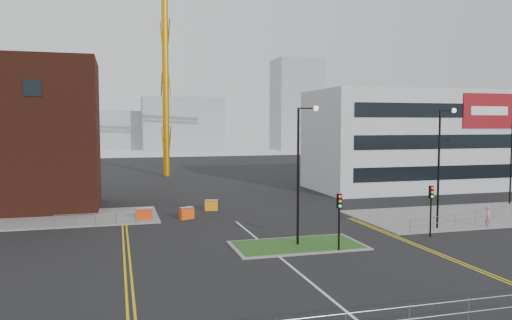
% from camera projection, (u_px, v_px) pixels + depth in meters
% --- Properties ---
extents(ground, '(200.00, 200.00, 0.00)m').
position_uv_depth(ground, '(316.00, 287.00, 24.45)').
color(ground, black).
rests_on(ground, ground).
extents(pavement_right, '(24.00, 10.00, 0.12)m').
position_uv_depth(pavement_right, '(488.00, 214.00, 43.80)').
color(pavement_right, slate).
rests_on(pavement_right, ground).
extents(island_kerb, '(8.60, 4.60, 0.08)m').
position_uv_depth(island_kerb, '(298.00, 245.00, 32.67)').
color(island_kerb, slate).
rests_on(island_kerb, ground).
extents(grass_island, '(8.00, 4.00, 0.12)m').
position_uv_depth(grass_island, '(298.00, 245.00, 32.67)').
color(grass_island, '#264F1A').
rests_on(grass_island, ground).
extents(office_block, '(25.00, 12.20, 12.00)m').
position_uv_depth(office_block, '(413.00, 140.00, 61.71)').
color(office_block, '#ACAFB1').
rests_on(office_block, ground).
extents(streetlamp_island, '(1.46, 0.36, 9.18)m').
position_uv_depth(streetlamp_island, '(301.00, 164.00, 32.34)').
color(streetlamp_island, black).
rests_on(streetlamp_island, ground).
extents(streetlamp_right_near, '(1.46, 0.36, 9.18)m').
position_uv_depth(streetlamp_right_near, '(441.00, 158.00, 37.48)').
color(streetlamp_right_near, black).
rests_on(streetlamp_right_near, ground).
extents(traffic_light_island, '(0.28, 0.33, 3.65)m').
position_uv_depth(traffic_light_island, '(339.00, 211.00, 31.09)').
color(traffic_light_island, black).
rests_on(traffic_light_island, ground).
extents(traffic_light_right, '(0.28, 0.33, 3.65)m').
position_uv_depth(traffic_light_right, '(431.00, 201.00, 35.15)').
color(traffic_light_right, black).
rests_on(traffic_light_right, ground).
extents(railing_front, '(24.05, 0.05, 1.10)m').
position_uv_depth(railing_front, '(378.00, 317.00, 18.63)').
color(railing_front, gray).
rests_on(railing_front, ground).
extents(railing_left, '(6.05, 0.05, 1.10)m').
position_uv_depth(railing_left, '(96.00, 217.00, 38.74)').
color(railing_left, gray).
rests_on(railing_left, ground).
extents(railing_right, '(19.05, 5.05, 1.10)m').
position_uv_depth(railing_right, '(494.00, 212.00, 40.94)').
color(railing_right, gray).
rests_on(railing_right, ground).
extents(centre_line, '(0.15, 30.00, 0.01)m').
position_uv_depth(centre_line, '(302.00, 275.00, 26.37)').
color(centre_line, silver).
rests_on(centre_line, ground).
extents(yellow_left_a, '(0.12, 24.00, 0.01)m').
position_uv_depth(yellow_left_a, '(124.00, 250.00, 31.65)').
color(yellow_left_a, gold).
rests_on(yellow_left_a, ground).
extents(yellow_left_b, '(0.12, 24.00, 0.01)m').
position_uv_depth(yellow_left_b, '(129.00, 250.00, 31.73)').
color(yellow_left_b, gold).
rests_on(yellow_left_b, ground).
extents(yellow_right_a, '(0.12, 20.00, 0.01)m').
position_uv_depth(yellow_right_a, '(415.00, 246.00, 32.77)').
color(yellow_right_a, gold).
rests_on(yellow_right_a, ground).
extents(yellow_right_b, '(0.12, 20.00, 0.01)m').
position_uv_depth(yellow_right_b, '(419.00, 245.00, 32.85)').
color(yellow_right_b, gold).
rests_on(yellow_right_b, ground).
extents(skyline_b, '(24.00, 12.00, 16.00)m').
position_uv_depth(skyline_b, '(182.00, 124.00, 151.45)').
color(skyline_b, gray).
rests_on(skyline_b, ground).
extents(skyline_c, '(14.00, 12.00, 28.00)m').
position_uv_depth(skyline_c, '(297.00, 105.00, 155.60)').
color(skyline_c, gray).
rests_on(skyline_c, ground).
extents(skyline_d, '(30.00, 12.00, 12.00)m').
position_uv_depth(skyline_d, '(121.00, 130.00, 156.37)').
color(skyline_d, gray).
rests_on(skyline_d, ground).
extents(pedestrian, '(0.77, 0.75, 1.78)m').
position_uv_depth(pedestrian, '(488.00, 217.00, 38.03)').
color(pedestrian, '#CA828C').
rests_on(pedestrian, ground).
extents(barrier_left, '(1.32, 0.58, 1.08)m').
position_uv_depth(barrier_left, '(144.00, 214.00, 41.17)').
color(barrier_left, red).
rests_on(barrier_left, ground).
extents(barrier_mid, '(1.28, 0.87, 1.03)m').
position_uv_depth(barrier_mid, '(187.00, 213.00, 41.81)').
color(barrier_mid, '#FF480E').
rests_on(barrier_mid, ground).
extents(barrier_right, '(1.25, 0.65, 1.00)m').
position_uv_depth(barrier_right, '(211.00, 205.00, 46.03)').
color(barrier_right, orange).
rests_on(barrier_right, ground).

